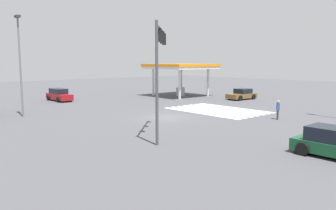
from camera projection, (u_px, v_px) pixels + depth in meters
name	position (u px, v px, depth m)	size (l,w,h in m)	color
ground_plane	(168.00, 117.00, 29.95)	(138.71, 138.71, 0.00)	#47474C
crosswalk_markings	(217.00, 110.00, 34.47)	(10.11, 6.30, 0.01)	silver
traffic_signal_mast	(160.00, 55.00, 21.16)	(4.33, 4.33, 7.45)	#47474C
car_0	(242.00, 94.00, 44.47)	(2.33, 4.56, 1.46)	brown
car_1	(334.00, 143.00, 17.38)	(4.17, 2.26, 1.59)	#144728
car_2	(59.00, 95.00, 42.73)	(4.85, 1.97, 1.61)	maroon
gas_station_canopy	(181.00, 67.00, 48.29)	(8.39, 8.39, 4.77)	silver
pedestrian	(278.00, 109.00, 28.77)	(0.41, 0.41, 1.71)	#38383D
street_light_pole_b	(20.00, 58.00, 29.58)	(0.80, 0.36, 9.17)	slate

